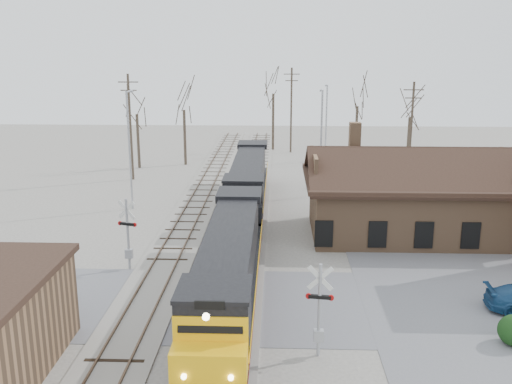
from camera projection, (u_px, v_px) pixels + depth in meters
ground at (230, 304)px, 30.11m from camera, size 140.00×140.00×0.00m
road at (230, 304)px, 30.11m from camera, size 60.00×9.00×0.03m
track_main at (246, 219)px, 44.62m from camera, size 3.40×90.00×0.24m
track_siding at (189, 219)px, 44.78m from camera, size 3.40×90.00×0.24m
depot at (411, 202)px, 40.69m from camera, size 15.20×9.31×7.90m
locomotive_lead at (228, 271)px, 28.69m from camera, size 2.83×18.93×4.20m
locomotive_trailing at (248, 183)px, 47.29m from camera, size 2.83×18.93×3.98m
crossbuck_near at (319, 314)px, 24.59m from camera, size 1.22×0.32×4.30m
crossbuck_far at (128, 237)px, 34.32m from camera, size 1.23×0.44×4.43m
streetlight_a at (130, 144)px, 46.52m from camera, size 0.25×2.04×9.78m
streetlight_b at (321, 138)px, 50.69m from camera, size 0.25×2.04×9.54m
streetlight_c at (326, 120)px, 65.11m from camera, size 0.25×2.04×9.02m
utility_pole_a at (130, 125)px, 56.93m from camera, size 2.00×0.24×10.61m
utility_pole_b at (291, 109)px, 71.86m from camera, size 2.00×0.24×10.66m
utility_pole_c at (411, 129)px, 57.34m from camera, size 2.00×0.24×9.83m
tree_a at (136, 105)px, 62.15m from camera, size 4.00×4.00×9.81m
tree_b at (184, 101)px, 63.83m from camera, size 4.18×4.18×10.23m
tree_c at (273, 84)px, 73.11m from camera, size 4.87×4.87×11.92m
tree_d at (358, 98)px, 68.09m from camera, size 4.16×4.16×10.19m
tree_e at (410, 110)px, 64.34m from camera, size 3.61×3.61×8.83m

